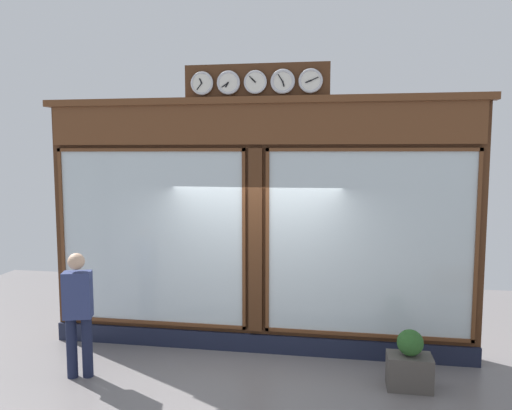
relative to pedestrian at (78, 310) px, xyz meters
name	(u,v)px	position (x,y,z in m)	size (l,w,h in m)	color
shop_facade	(257,225)	(-2.19, -1.35, 0.99)	(6.54, 0.42, 4.27)	#4C2B16
pedestrian	(78,310)	(0.00, 0.00, 0.00)	(0.41, 0.31, 1.69)	#191E38
planter_box	(409,372)	(-4.31, -0.38, -0.71)	(0.56, 0.36, 0.44)	#4C4742
planter_shrub	(410,343)	(-4.31, -0.38, -0.33)	(0.33, 0.33, 0.33)	#285623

